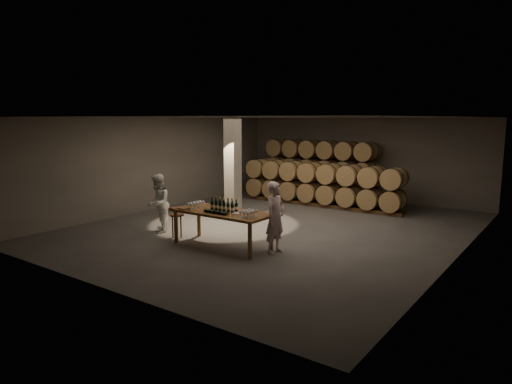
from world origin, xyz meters
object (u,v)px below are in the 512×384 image
Objects in this scene: bottle_cluster at (224,206)px; plate at (238,213)px; tasting_table at (222,215)px; person_man at (275,218)px; notebook_near at (184,209)px; stool at (177,218)px; person_woman at (158,203)px.

bottle_cluster is 2.53× the size of plate.
person_man is (1.38, 0.31, 0.06)m from tasting_table.
notebook_near is 0.14× the size of person_man.
notebook_near is at bearing -28.93° from stool.
person_man is at bearing 12.70° from tasting_table.
tasting_table is 1.42m from person_man.
notebook_near is 1.53m from person_woman.
stool is 0.37× the size of person_man.
notebook_near is 0.14× the size of person_woman.
bottle_cluster reaches higher than stool.
plate is 1.47m from notebook_near.
person_woman is at bearing 179.31° from bottle_cluster.
stool is (-1.59, -0.07, -0.50)m from bottle_cluster.
person_woman is (-2.41, 0.03, -0.20)m from bottle_cluster.
bottle_cluster is 0.48m from plate.
plate is 2.88m from person_woman.
person_man reaches higher than notebook_near.
notebook_near is 0.37× the size of stool.
plate is (0.46, -0.04, -0.11)m from bottle_cluster.
tasting_table is at bearing 104.23° from person_man.
stool is 0.88m from person_woman.
stool is at bearing 42.18° from person_woman.
plate is at bearing 111.22° from person_man.
stool is at bearing -178.92° from tasting_table.
bottle_cluster is 1.05m from notebook_near.
tasting_table is at bearing 179.64° from plate.
person_woman reaches higher than notebook_near.
person_man is 3.76m from person_woman.
stool is (-1.55, -0.03, -0.28)m from tasting_table.
person_woman is (-2.88, 0.07, -0.09)m from plate.
person_man is 1.04× the size of person_woman.
person_woman reaches higher than stool.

